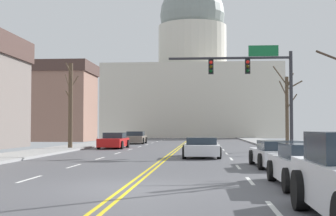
# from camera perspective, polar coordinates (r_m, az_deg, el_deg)

# --- Properties ---
(ground) EXTENTS (20.00, 180.00, 0.20)m
(ground) POSITION_cam_1_polar(r_m,az_deg,el_deg) (13.39, -4.75, -9.33)
(ground) COLOR #4E4E54
(signal_gantry) EXTENTS (7.91, 0.41, 6.78)m
(signal_gantry) POSITION_cam_1_polar(r_m,az_deg,el_deg) (31.12, 10.43, 3.78)
(signal_gantry) COLOR #28282D
(signal_gantry) RESTS_ON ground
(capitol_building) EXTENTS (29.45, 18.20, 29.83)m
(capitol_building) POSITION_cam_1_polar(r_m,az_deg,el_deg) (84.89, 2.93, 3.20)
(capitol_building) COLOR beige
(capitol_building) RESTS_ON ground
(sedan_near_00) EXTENTS (2.16, 4.34, 1.11)m
(sedan_near_00) POSITION_cam_1_polar(r_m,az_deg,el_deg) (26.69, 3.96, -4.75)
(sedan_near_00) COLOR silver
(sedan_near_00) RESTS_ON ground
(sedan_near_01) EXTENTS (2.16, 4.51, 1.11)m
(sedan_near_01) POSITION_cam_1_polar(r_m,az_deg,el_deg) (20.63, 13.04, -5.39)
(sedan_near_01) COLOR silver
(sedan_near_01) RESTS_ON ground
(sedan_near_02) EXTENTS (2.07, 4.44, 1.21)m
(sedan_near_02) POSITION_cam_1_polar(r_m,az_deg,el_deg) (13.99, 16.82, -6.65)
(sedan_near_02) COLOR silver
(sedan_near_02) RESTS_ON ground
(sedan_oncoming_00) EXTENTS (2.02, 4.51, 1.25)m
(sedan_oncoming_00) POSITION_cam_1_polar(r_m,az_deg,el_deg) (38.53, -6.46, -3.93)
(sedan_oncoming_00) COLOR #B71414
(sedan_oncoming_00) RESTS_ON ground
(sedan_oncoming_01) EXTENTS (2.16, 4.44, 1.26)m
(sedan_oncoming_01) POSITION_cam_1_polar(r_m,az_deg,el_deg) (49.28, -3.91, -3.59)
(sedan_oncoming_01) COLOR #6B6056
(sedan_oncoming_01) RESTS_ON ground
(flank_building_01) EXTENTS (9.97, 7.62, 9.63)m
(flank_building_01) POSITION_cam_1_polar(r_m,az_deg,el_deg) (60.73, -13.56, 0.74)
(flank_building_01) COLOR #8C6656
(flank_building_01) RESTS_ON ground
(bare_tree_02) EXTENTS (2.09, 1.91, 6.02)m
(bare_tree_02) POSITION_cam_1_polar(r_m,az_deg,el_deg) (35.47, 14.03, -0.03)
(bare_tree_02) COLOR #4C3D2D
(bare_tree_02) RESTS_ON ground
(bare_tree_03) EXTENTS (1.31, 2.27, 6.39)m
(bare_tree_03) POSITION_cam_1_polar(r_m,az_deg,el_deg) (36.90, -11.56, 0.58)
(bare_tree_03) COLOR #4C3D2D
(bare_tree_03) RESTS_ON ground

